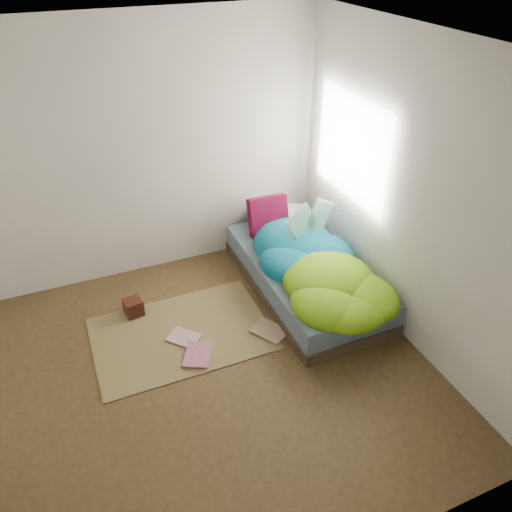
{
  "coord_description": "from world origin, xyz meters",
  "views": [
    {
      "loc": [
        -0.85,
        -2.89,
        3.2
      ],
      "look_at": [
        0.69,
        0.75,
        0.53
      ],
      "focal_mm": 35.0,
      "sensor_mm": 36.0,
      "label": 1
    }
  ],
  "objects": [
    {
      "name": "floor_book_c",
      "position": [
        0.51,
        0.18,
        0.02
      ],
      "size": [
        0.37,
        0.4,
        0.02
      ],
      "primitive_type": "imported",
      "rotation": [
        0.0,
        0.0,
        0.56
      ],
      "color": "tan",
      "rests_on": "rug"
    },
    {
      "name": "pillow_magenta",
      "position": [
        1.1,
        1.39,
        0.55
      ],
      "size": [
        0.43,
        0.15,
        0.42
      ],
      "primitive_type": "cube",
      "rotation": [
        0.0,
        0.0,
        -0.05
      ],
      "color": "#430427",
      "rests_on": "bed"
    },
    {
      "name": "rug",
      "position": [
        -0.15,
        0.55,
        0.01
      ],
      "size": [
        1.6,
        1.1,
        0.01
      ],
      "primitive_type": "cube",
      "color": "brown",
      "rests_on": "ground"
    },
    {
      "name": "wooden_box",
      "position": [
        -0.49,
        1.0,
        0.09
      ],
      "size": [
        0.19,
        0.19,
        0.16
      ],
      "primitive_type": "cube",
      "rotation": [
        0.0,
        0.0,
        0.15
      ],
      "color": "#33160B",
      "rests_on": "rug"
    },
    {
      "name": "room_walls",
      "position": [
        0.01,
        0.01,
        1.63
      ],
      "size": [
        3.54,
        3.54,
        2.62
      ],
      "color": "beige",
      "rests_on": "ground"
    },
    {
      "name": "duvet",
      "position": [
        1.22,
        0.5,
        0.51
      ],
      "size": [
        0.96,
        1.84,
        0.34
      ],
      "primitive_type": null,
      "color": "#08597D",
      "rests_on": "bed"
    },
    {
      "name": "floor_book_b",
      "position": [
        -0.2,
        0.26,
        0.03
      ],
      "size": [
        0.35,
        0.38,
        0.03
      ],
      "primitive_type": "imported",
      "rotation": [
        0.0,
        0.0,
        -0.49
      ],
      "color": "pink",
      "rests_on": "rug"
    },
    {
      "name": "bed",
      "position": [
        1.22,
        0.72,
        0.17
      ],
      "size": [
        1.0,
        2.0,
        0.34
      ],
      "color": "#33251C",
      "rests_on": "ground"
    },
    {
      "name": "pillow_floral",
      "position": [
        1.27,
        1.5,
        0.41
      ],
      "size": [
        0.74,
        0.61,
        0.14
      ],
      "primitive_type": "cube",
      "rotation": [
        0.0,
        0.0,
        -0.4
      ],
      "color": "#EDE8CD",
      "rests_on": "bed"
    },
    {
      "name": "open_book",
      "position": [
        1.33,
        0.87,
        0.83
      ],
      "size": [
        0.51,
        0.23,
        0.3
      ],
      "primitive_type": null,
      "rotation": [
        0.0,
        0.0,
        0.26
      ],
      "color": "#3F8F2E",
      "rests_on": "duvet"
    },
    {
      "name": "ground",
      "position": [
        0.0,
        0.0,
        0.0
      ],
      "size": [
        3.5,
        3.5,
        0.0
      ],
      "primitive_type": "cube",
      "color": "#402F18",
      "rests_on": "ground"
    },
    {
      "name": "floor_book_a",
      "position": [
        -0.22,
        0.4,
        0.02
      ],
      "size": [
        0.34,
        0.34,
        0.02
      ],
      "primitive_type": "imported",
      "rotation": [
        0.0,
        0.0,
        0.73
      ],
      "color": "beige",
      "rests_on": "rug"
    }
  ]
}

